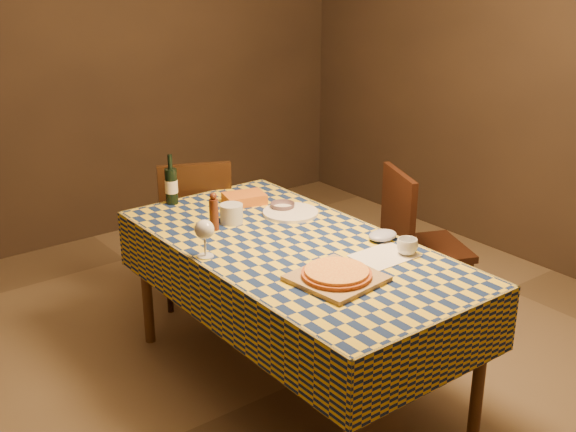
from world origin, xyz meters
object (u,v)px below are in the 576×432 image
at_px(pizza, 337,273).
at_px(white_plate, 291,213).
at_px(dining_table, 294,259).
at_px(wine_bottle, 171,185).
at_px(cutting_board, 336,278).
at_px(bowl, 283,207).
at_px(chair_right, 415,239).
at_px(chair_far, 195,224).

xyz_separation_m(pizza, white_plate, (0.34, 0.75, -0.03)).
height_order(dining_table, wine_bottle, wine_bottle).
xyz_separation_m(dining_table, cutting_board, (-0.10, -0.41, 0.09)).
xyz_separation_m(bowl, wine_bottle, (-0.41, 0.45, 0.08)).
bearing_deg(cutting_board, chair_right, 26.14).
relative_size(wine_bottle, chair_far, 0.30).
bearing_deg(bowl, wine_bottle, 132.26).
xyz_separation_m(dining_table, pizza, (-0.10, -0.41, 0.11)).
distance_m(dining_table, chair_far, 1.10).
bearing_deg(cutting_board, chair_far, 83.05).
height_order(pizza, chair_far, chair_far).
relative_size(bowl, chair_far, 0.14).
height_order(cutting_board, chair_far, chair_far).
relative_size(pizza, bowl, 3.07).
distance_m(dining_table, white_plate, 0.42).
xyz_separation_m(white_plate, chair_far, (-0.15, 0.75, -0.26)).
bearing_deg(chair_right, dining_table, -173.74).
height_order(wine_bottle, chair_right, wine_bottle).
height_order(pizza, chair_right, chair_right).
xyz_separation_m(cutting_board, bowl, (0.34, 0.82, 0.01)).
bearing_deg(pizza, chair_right, 26.14).
relative_size(dining_table, white_plate, 6.32).
xyz_separation_m(pizza, bowl, (0.34, 0.82, -0.02)).
height_order(dining_table, bowl, bowl).
distance_m(dining_table, cutting_board, 0.43).
height_order(cutting_board, pizza, pizza).
bearing_deg(cutting_board, dining_table, 76.58).
xyz_separation_m(wine_bottle, chair_right, (1.13, -0.76, -0.35)).
height_order(bowl, chair_far, chair_far).
distance_m(dining_table, bowl, 0.49).
height_order(cutting_board, wine_bottle, wine_bottle).
relative_size(bowl, white_plate, 0.44).
xyz_separation_m(bowl, chair_right, (0.72, -0.31, -0.27)).
height_order(bowl, wine_bottle, wine_bottle).
xyz_separation_m(chair_far, chair_right, (0.88, -0.98, 0.00)).
distance_m(white_plate, chair_far, 0.80).
height_order(pizza, wine_bottle, wine_bottle).
height_order(cutting_board, chair_right, chair_right).
distance_m(pizza, wine_bottle, 1.28).
bearing_deg(bowl, chair_right, -23.03).
bearing_deg(dining_table, cutting_board, -103.42).
height_order(bowl, white_plate, bowl).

